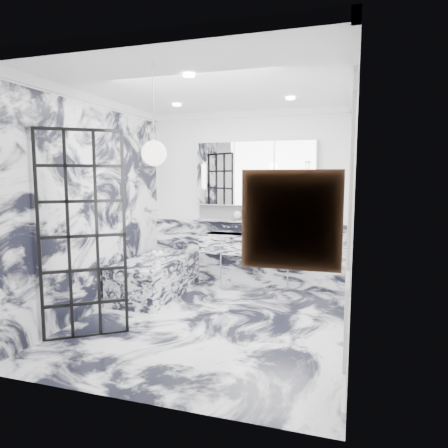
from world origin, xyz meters
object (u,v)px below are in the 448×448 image
(mirror_cabinet, at_px, (255,174))
(crittall_door, at_px, (83,236))
(trough_sink, at_px, (252,244))
(bathtub, at_px, (156,276))

(mirror_cabinet, bearing_deg, crittall_door, -117.83)
(trough_sink, xyz_separation_m, mirror_cabinet, (-0.00, 0.17, 1.09))
(mirror_cabinet, bearing_deg, trough_sink, -90.00)
(crittall_door, distance_m, mirror_cabinet, 2.93)
(crittall_door, relative_size, bathtub, 1.38)
(crittall_door, relative_size, trough_sink, 1.42)
(bathtub, bearing_deg, trough_sink, 26.48)
(crittall_door, bearing_deg, bathtub, 54.52)
(mirror_cabinet, bearing_deg, bathtub, -147.94)
(mirror_cabinet, height_order, bathtub, mirror_cabinet)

